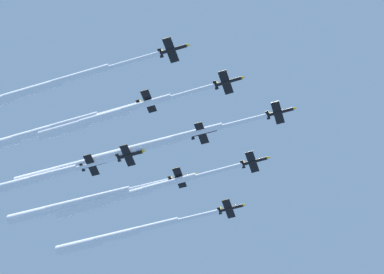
# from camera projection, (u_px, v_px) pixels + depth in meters

# --- Properties ---
(jet_lead) EXTENTS (49.91, 52.17, 3.66)m
(jet_lead) POSITION_uv_depth(u_px,v_px,m) (153.00, 145.00, 243.63)
(jet_lead) COLOR black
(jet_port_inner) EXTENTS (55.38, 55.54, 3.72)m
(jet_port_inner) POSITION_uv_depth(u_px,v_px,m) (123.00, 196.00, 254.84)
(jet_port_inner) COLOR black
(jet_starboard_inner) EXTENTS (49.91, 50.15, 3.66)m
(jet_starboard_inner) POSITION_uv_depth(u_px,v_px,m) (103.00, 117.00, 237.41)
(jet_starboard_inner) COLOR black
(jet_port_mid) EXTENTS (51.07, 52.94, 3.68)m
(jet_port_mid) POSITION_uv_depth(u_px,v_px,m) (79.00, 165.00, 247.79)
(jet_port_mid) COLOR black
(jet_starboard_mid) EXTENTS (49.87, 51.63, 3.68)m
(jet_starboard_mid) POSITION_uv_depth(u_px,v_px,m) (116.00, 236.00, 263.04)
(jet_starboard_mid) COLOR black
(jet_port_outer) EXTENTS (55.58, 56.44, 3.65)m
(jet_port_outer) POSITION_uv_depth(u_px,v_px,m) (30.00, 91.00, 231.77)
(jet_port_outer) COLOR black
(jet_starboard_outer) EXTENTS (48.85, 51.42, 3.68)m
(jet_starboard_outer) POSITION_uv_depth(u_px,v_px,m) (67.00, 205.00, 258.71)
(jet_starboard_outer) COLOR black
(jet_trail_port) EXTENTS (48.20, 48.68, 3.67)m
(jet_trail_port) POSITION_uv_depth(u_px,v_px,m) (35.00, 134.00, 242.31)
(jet_trail_port) COLOR black
(jet_trail_starboard) EXTENTS (49.02, 51.12, 3.65)m
(jet_trail_starboard) POSITION_uv_depth(u_px,v_px,m) (13.00, 185.00, 250.17)
(jet_trail_starboard) COLOR black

